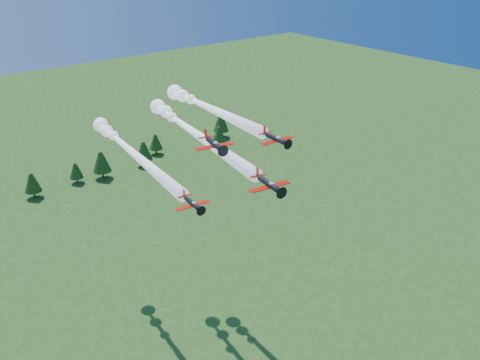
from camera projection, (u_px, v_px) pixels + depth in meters
plane_lead at (191, 130)px, 114.47m from camera, size 13.38×55.70×3.70m
plane_left at (128, 149)px, 118.93m from camera, size 11.01×55.31×3.70m
plane_right at (206, 106)px, 119.74m from camera, size 7.78×44.40×3.70m
plane_slot at (214, 144)px, 102.59m from camera, size 8.15×8.95×2.84m
treeline at (27, 180)px, 189.53m from camera, size 167.30×19.18×11.90m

